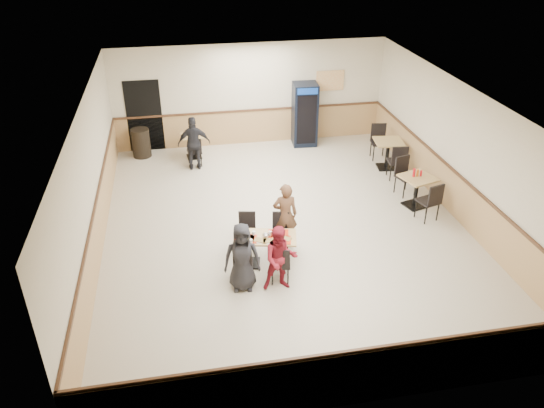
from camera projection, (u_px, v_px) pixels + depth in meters
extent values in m
plane|color=beige|center=(285.00, 226.00, 12.00)|extent=(10.00, 10.00, 0.00)
plane|color=silver|center=(286.00, 98.00, 10.53)|extent=(10.00, 10.00, 0.00)
plane|color=beige|center=(250.00, 95.00, 15.55)|extent=(8.00, 0.00, 8.00)
plane|color=beige|center=(364.00, 326.00, 6.99)|extent=(8.00, 0.00, 8.00)
plane|color=beige|center=(91.00, 182.00, 10.62)|extent=(0.00, 10.00, 10.00)
plane|color=beige|center=(459.00, 152.00, 11.91)|extent=(0.00, 10.00, 10.00)
cube|color=tan|center=(251.00, 127.00, 16.03)|extent=(7.98, 0.03, 1.00)
cube|color=tan|center=(451.00, 192.00, 12.40)|extent=(0.03, 9.98, 1.00)
cube|color=#472B19|center=(251.00, 110.00, 15.75)|extent=(7.98, 0.04, 0.06)
cube|color=black|center=(144.00, 116.00, 15.25)|extent=(1.00, 0.02, 2.10)
cube|color=orange|center=(330.00, 81.00, 15.76)|extent=(0.85, 0.02, 0.60)
cube|color=black|center=(250.00, 263.00, 10.74)|extent=(0.47, 0.47, 0.04)
cylinder|color=black|center=(250.00, 250.00, 10.58)|extent=(0.08, 0.08, 0.60)
cube|color=tan|center=(249.00, 237.00, 10.43)|extent=(0.73, 0.73, 0.04)
cube|color=black|center=(280.00, 263.00, 10.73)|extent=(0.47, 0.47, 0.04)
cylinder|color=black|center=(280.00, 250.00, 10.57)|extent=(0.08, 0.08, 0.60)
cube|color=tan|center=(281.00, 237.00, 10.42)|extent=(0.73, 0.73, 0.04)
imported|color=black|center=(242.00, 257.00, 9.76)|extent=(0.72, 0.52, 1.38)
imported|color=maroon|center=(280.00, 259.00, 9.76)|extent=(0.67, 0.53, 1.33)
imported|color=#533623|center=(285.00, 215.00, 11.03)|extent=(0.55, 0.38, 1.44)
imported|color=black|center=(194.00, 143.00, 14.29)|extent=(0.87, 0.37, 1.49)
cube|color=red|center=(278.00, 233.00, 10.50)|extent=(0.45, 0.37, 0.02)
cube|color=red|center=(281.00, 240.00, 10.29)|extent=(0.45, 0.37, 0.02)
cube|color=red|center=(247.00, 239.00, 10.33)|extent=(0.45, 0.37, 0.02)
cube|color=red|center=(244.00, 238.00, 10.34)|extent=(0.45, 0.37, 0.02)
cylinder|color=silver|center=(269.00, 241.00, 10.26)|extent=(0.20, 0.20, 0.01)
cube|color=#B27945|center=(269.00, 241.00, 10.25)|extent=(0.25, 0.18, 0.02)
cylinder|color=silver|center=(285.00, 239.00, 10.33)|extent=(0.20, 0.20, 0.01)
cube|color=#B27945|center=(285.00, 239.00, 10.32)|extent=(0.27, 0.26, 0.02)
cylinder|color=silver|center=(244.00, 239.00, 10.33)|extent=(0.20, 0.20, 0.01)
cube|color=#B27945|center=(244.00, 239.00, 10.32)|extent=(0.25, 0.18, 0.02)
cylinder|color=silver|center=(278.00, 233.00, 10.52)|extent=(0.20, 0.20, 0.01)
cube|color=#B27945|center=(278.00, 232.00, 10.52)|extent=(0.27, 0.23, 0.02)
cylinder|color=silver|center=(260.00, 241.00, 10.28)|extent=(0.20, 0.20, 0.01)
cube|color=#B27945|center=(260.00, 240.00, 10.27)|extent=(0.27, 0.24, 0.02)
cylinder|color=silver|center=(241.00, 232.00, 10.48)|extent=(0.07, 0.07, 0.09)
cylinder|color=silver|center=(251.00, 241.00, 10.18)|extent=(0.07, 0.07, 0.09)
cylinder|color=silver|center=(242.00, 241.00, 10.21)|extent=(0.07, 0.07, 0.09)
cylinder|color=silver|center=(254.00, 233.00, 10.44)|extent=(0.07, 0.07, 0.09)
cylinder|color=#B1B5C5|center=(270.00, 234.00, 10.38)|extent=(0.07, 0.07, 0.12)
ellipsoid|color=silver|center=(266.00, 235.00, 10.38)|extent=(0.13, 0.13, 0.09)
cube|color=black|center=(414.00, 205.00, 12.82)|extent=(0.58, 0.58, 0.04)
cylinder|color=black|center=(416.00, 191.00, 12.63)|extent=(0.09, 0.09, 0.70)
cube|color=tan|center=(418.00, 178.00, 12.46)|extent=(0.90, 0.90, 0.04)
cube|color=black|center=(386.00, 167.00, 14.68)|extent=(0.54, 0.54, 0.04)
cylinder|color=black|center=(387.00, 154.00, 14.49)|extent=(0.10, 0.10, 0.72)
cube|color=tan|center=(389.00, 142.00, 14.31)|extent=(0.84, 0.84, 0.04)
cylinder|color=red|center=(414.00, 173.00, 12.42)|extent=(0.06, 0.06, 0.20)
cylinder|color=#BD5F19|center=(418.00, 173.00, 12.45)|extent=(0.06, 0.06, 0.17)
cylinder|color=red|center=(421.00, 173.00, 12.47)|extent=(0.05, 0.05, 0.14)
cube|color=black|center=(194.00, 156.00, 15.30)|extent=(0.44, 0.44, 0.04)
cylinder|color=black|center=(193.00, 146.00, 15.14)|extent=(0.08, 0.08, 0.62)
cube|color=tan|center=(193.00, 136.00, 14.99)|extent=(0.69, 0.69, 0.04)
cube|color=black|center=(305.00, 114.00, 15.73)|extent=(0.75, 0.73, 1.86)
cube|color=black|center=(307.00, 120.00, 15.45)|extent=(0.57, 0.06, 1.47)
cube|color=#0D3696|center=(308.00, 91.00, 15.02)|extent=(0.59, 0.06, 0.18)
cylinder|color=black|center=(141.00, 143.00, 15.17)|extent=(0.52, 0.52, 0.82)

